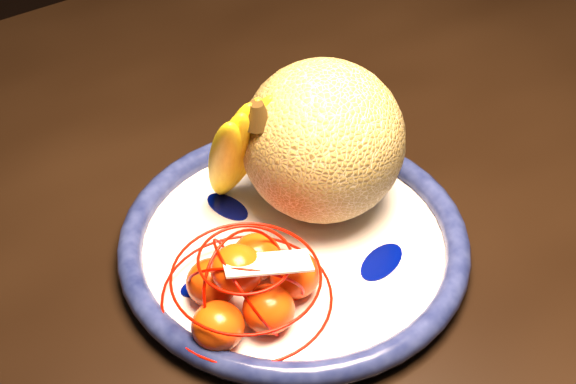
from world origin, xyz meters
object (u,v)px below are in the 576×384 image
dining_table (108,312)px  mandarin_bag (248,286)px  cantaloupe (323,141)px  banana_bunch (237,146)px  fruit_bowl (294,244)px

dining_table → mandarin_bag: mandarin_bag is taller
cantaloupe → banana_bunch: cantaloupe is taller
cantaloupe → banana_bunch: 0.08m
dining_table → mandarin_bag: bearing=-59.8°
fruit_bowl → mandarin_bag: mandarin_bag is taller
fruit_bowl → mandarin_bag: size_ratio=2.16×
banana_bunch → dining_table: bearing=156.8°
banana_bunch → mandarin_bag: 0.14m
dining_table → fruit_bowl: bearing=-32.6°
fruit_bowl → cantaloupe: 0.10m
fruit_bowl → mandarin_bag: 0.09m
cantaloupe → dining_table: bearing=163.5°
dining_table → fruit_bowl: size_ratio=4.70×
dining_table → banana_bunch: size_ratio=10.23×
dining_table → fruit_bowl: fruit_bowl is taller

